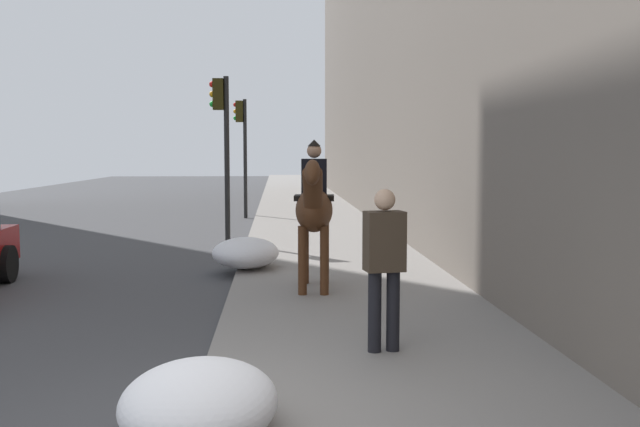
{
  "coord_description": "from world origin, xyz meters",
  "views": [
    {
      "loc": [
        -5.07,
        -0.73,
        2.19
      ],
      "look_at": [
        4.0,
        -1.28,
        1.4
      ],
      "focal_mm": 39.31,
      "sensor_mm": 36.0,
      "label": 1
    }
  ],
  "objects_px": {
    "pedestrian_greeting": "(384,259)",
    "traffic_light_far_curb": "(242,139)",
    "mounted_horse_near": "(314,207)",
    "traffic_light_near_curb": "(223,134)"
  },
  "relations": [
    {
      "from": "mounted_horse_near",
      "to": "traffic_light_far_curb",
      "type": "relative_size",
      "value": 0.58
    },
    {
      "from": "pedestrian_greeting",
      "to": "traffic_light_near_curb",
      "type": "xyz_separation_m",
      "value": [
        8.94,
        2.33,
        1.52
      ]
    },
    {
      "from": "traffic_light_far_curb",
      "to": "pedestrian_greeting",
      "type": "bearing_deg",
      "value": -172.14
    },
    {
      "from": "mounted_horse_near",
      "to": "pedestrian_greeting",
      "type": "xyz_separation_m",
      "value": [
        -3.33,
        -0.55,
        -0.28
      ]
    },
    {
      "from": "pedestrian_greeting",
      "to": "traffic_light_far_curb",
      "type": "relative_size",
      "value": 0.43
    },
    {
      "from": "mounted_horse_near",
      "to": "pedestrian_greeting",
      "type": "bearing_deg",
      "value": 13.89
    },
    {
      "from": "mounted_horse_near",
      "to": "pedestrian_greeting",
      "type": "height_order",
      "value": "mounted_horse_near"
    },
    {
      "from": "pedestrian_greeting",
      "to": "mounted_horse_near",
      "type": "bearing_deg",
      "value": 0.49
    },
    {
      "from": "traffic_light_near_curb",
      "to": "traffic_light_far_curb",
      "type": "distance_m",
      "value": 7.36
    },
    {
      "from": "mounted_horse_near",
      "to": "pedestrian_greeting",
      "type": "relative_size",
      "value": 1.33
    }
  ]
}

